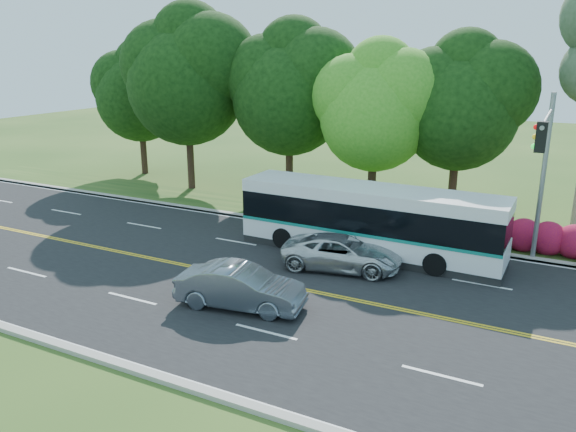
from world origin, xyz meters
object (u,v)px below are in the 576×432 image
at_px(transit_bus, 369,221).
at_px(sedan, 240,287).
at_px(suv, 342,253).
at_px(traffic_signal, 543,159).

relative_size(transit_bus, sedan, 2.56).
bearing_deg(sedan, suv, -29.03).
height_order(traffic_signal, sedan, traffic_signal).
bearing_deg(suv, traffic_signal, -78.49).
xyz_separation_m(transit_bus, sedan, (-2.16, -7.09, -0.74)).
bearing_deg(suv, sedan, 149.77).
relative_size(traffic_signal, transit_bus, 0.61).
relative_size(sedan, suv, 0.92).
bearing_deg(traffic_signal, sedan, -138.31).
xyz_separation_m(sedan, suv, (1.78, 4.95, -0.06)).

